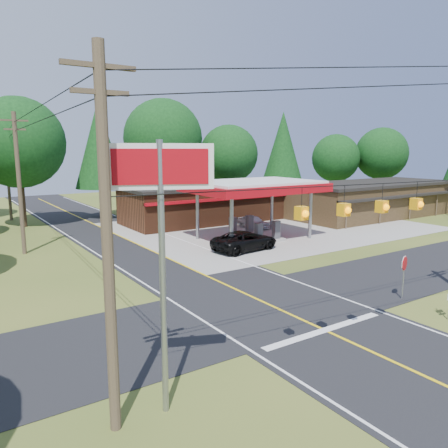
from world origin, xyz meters
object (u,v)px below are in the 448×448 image
big_stop_sign (161,211)px  octagonal_stop_sign (404,267)px  gas_canopy (254,188)px  suv_car (245,241)px  sedan_car (253,222)px

big_stop_sign → octagonal_stop_sign: 14.86m
gas_canopy → big_stop_sign: bearing=-133.3°
suv_car → big_stop_sign: big_stop_sign is taller
big_stop_sign → octagonal_stop_sign: (14.12, 2.00, -4.17)m
sedan_car → octagonal_stop_sign: bearing=-111.2°
suv_car → big_stop_sign: size_ratio=0.68×
big_stop_sign → octagonal_stop_sign: bearing=8.0°
suv_car → big_stop_sign: (-13.87, -15.01, 5.10)m
suv_car → gas_canopy: bearing=-53.1°
gas_canopy → suv_car: bearing=-136.2°
gas_canopy → octagonal_stop_sign: gas_canopy is taller
gas_canopy → big_stop_sign: big_stop_sign is taller
suv_car → sedan_car: 9.31m
octagonal_stop_sign → sedan_car: bearing=73.6°
gas_canopy → sedan_car: size_ratio=2.98×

